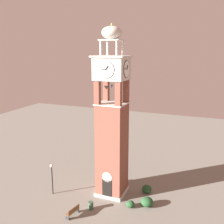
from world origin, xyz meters
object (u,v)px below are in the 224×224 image
clock_tower (112,128)px  lamp_post (52,173)px  park_bench (73,211)px  trash_bin (91,205)px

clock_tower → lamp_post: (-6.05, -2.69, -5.15)m
park_bench → clock_tower: bearing=71.3°
clock_tower → lamp_post: bearing=-156.1°
clock_tower → trash_bin: bearing=-101.6°
clock_tower → park_bench: (-1.86, -5.49, -7.15)m
clock_tower → trash_bin: (-0.78, -3.80, -7.23)m
lamp_post → trash_bin: 5.78m
clock_tower → trash_bin: clock_tower is taller
park_bench → trash_bin: (1.08, 1.68, -0.08)m
lamp_post → trash_bin: bearing=-12.0°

